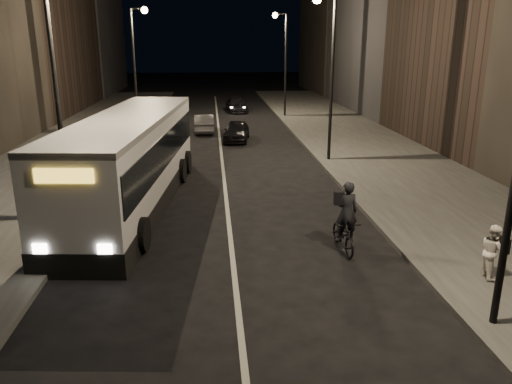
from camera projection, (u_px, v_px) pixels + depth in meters
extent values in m
plane|color=black|center=(233.00, 262.00, 14.45)|extent=(180.00, 180.00, 0.00)
cube|color=#343532|center=(370.00, 151.00, 28.50)|extent=(7.00, 70.00, 0.16)
cube|color=#343532|center=(65.00, 157.00, 27.04)|extent=(7.00, 70.00, 0.16)
cylinder|color=black|center=(332.00, 82.00, 25.15)|extent=(0.16, 0.16, 8.00)
cylinder|color=black|center=(286.00, 66.00, 40.40)|extent=(0.16, 0.16, 8.00)
cube|color=black|center=(281.00, 14.00, 39.19)|extent=(0.90, 0.08, 0.08)
sphere|color=#FFD18C|center=(275.00, 15.00, 39.19)|extent=(0.44, 0.44, 0.44)
cylinder|color=black|center=(58.00, 103.00, 16.57)|extent=(0.16, 0.16, 8.00)
cylinder|color=black|center=(135.00, 71.00, 33.72)|extent=(0.16, 0.16, 8.00)
cube|color=black|center=(137.00, 8.00, 32.59)|extent=(0.90, 0.08, 0.08)
sphere|color=#FFD18C|center=(144.00, 10.00, 32.66)|extent=(0.44, 0.44, 0.44)
cube|color=silver|center=(131.00, 162.00, 19.02)|extent=(3.96, 13.07, 3.43)
cube|color=black|center=(130.00, 149.00, 18.88)|extent=(4.00, 12.65, 1.23)
cube|color=silver|center=(128.00, 118.00, 18.54)|extent=(3.98, 13.07, 0.19)
cube|color=gold|center=(64.00, 176.00, 12.52)|extent=(1.51, 0.28, 0.38)
cylinder|color=black|center=(53.00, 234.00, 15.07)|extent=(0.48, 1.10, 1.07)
cylinder|color=black|center=(141.00, 235.00, 15.04)|extent=(0.48, 1.10, 1.07)
cylinder|color=black|center=(126.00, 166.00, 23.28)|extent=(0.48, 1.10, 1.07)
cylinder|color=black|center=(184.00, 166.00, 23.25)|extent=(0.48, 1.10, 1.07)
imported|color=black|center=(343.00, 234.00, 15.15)|extent=(0.78, 1.97, 1.01)
imported|color=black|center=(347.00, 212.00, 14.73)|extent=(0.70, 0.48, 1.85)
imported|color=white|center=(493.00, 251.00, 12.97)|extent=(0.61, 0.75, 1.46)
imported|color=black|center=(236.00, 131.00, 31.72)|extent=(2.00, 3.90, 1.27)
imported|color=#3C3C3E|center=(204.00, 123.00, 34.70)|extent=(1.40, 3.83, 1.25)
imported|color=black|center=(237.00, 105.00, 44.71)|extent=(2.06, 4.21, 1.18)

